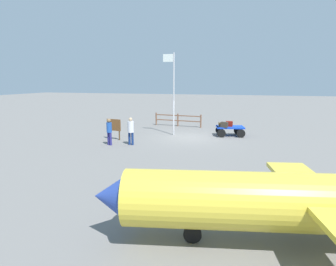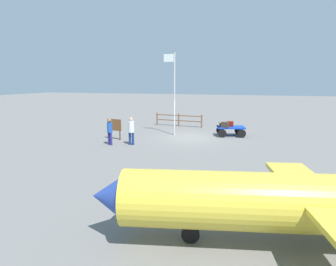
{
  "view_description": "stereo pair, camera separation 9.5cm",
  "coord_description": "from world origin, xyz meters",
  "px_view_note": "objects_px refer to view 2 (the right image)",
  "views": [
    {
      "loc": [
        -3.92,
        18.96,
        3.87
      ],
      "look_at": [
        -0.18,
        6.0,
        1.38
      ],
      "focal_mm": 30.66,
      "sensor_mm": 36.0,
      "label": 1
    },
    {
      "loc": [
        -4.01,
        18.94,
        3.87
      ],
      "look_at": [
        -0.18,
        6.0,
        1.38
      ],
      "focal_mm": 30.66,
      "sensor_mm": 36.0,
      "label": 2
    }
  ],
  "objects_px": {
    "suitcase_navy": "(230,124)",
    "airplane_near": "(305,203)",
    "luggage_cart": "(230,129)",
    "flagpole": "(174,89)",
    "worker_lead": "(131,129)",
    "worker_trailing": "(110,130)",
    "suitcase_dark": "(225,125)",
    "suitcase_grey": "(224,125)",
    "suitcase_olive": "(223,125)",
    "signboard": "(114,126)"
  },
  "relations": [
    {
      "from": "suitcase_grey",
      "to": "worker_trailing",
      "type": "relative_size",
      "value": 0.35
    },
    {
      "from": "suitcase_grey",
      "to": "worker_trailing",
      "type": "xyz_separation_m",
      "value": [
        6.32,
        4.69,
        0.1
      ]
    },
    {
      "from": "worker_trailing",
      "to": "flagpole",
      "type": "height_order",
      "value": "flagpole"
    },
    {
      "from": "worker_trailing",
      "to": "flagpole",
      "type": "bearing_deg",
      "value": -123.47
    },
    {
      "from": "suitcase_dark",
      "to": "airplane_near",
      "type": "bearing_deg",
      "value": 103.06
    },
    {
      "from": "suitcase_navy",
      "to": "airplane_near",
      "type": "bearing_deg",
      "value": 101.36
    },
    {
      "from": "suitcase_navy",
      "to": "suitcase_grey",
      "type": "height_order",
      "value": "suitcase_navy"
    },
    {
      "from": "suitcase_dark",
      "to": "worker_lead",
      "type": "bearing_deg",
      "value": 37.94
    },
    {
      "from": "suitcase_grey",
      "to": "worker_trailing",
      "type": "height_order",
      "value": "worker_trailing"
    },
    {
      "from": "suitcase_grey",
      "to": "worker_trailing",
      "type": "bearing_deg",
      "value": 36.57
    },
    {
      "from": "worker_lead",
      "to": "airplane_near",
      "type": "height_order",
      "value": "airplane_near"
    },
    {
      "from": "luggage_cart",
      "to": "flagpole",
      "type": "distance_m",
      "value": 4.91
    },
    {
      "from": "worker_trailing",
      "to": "suitcase_dark",
      "type": "bearing_deg",
      "value": -145.18
    },
    {
      "from": "suitcase_navy",
      "to": "suitcase_olive",
      "type": "bearing_deg",
      "value": 28.2
    },
    {
      "from": "worker_trailing",
      "to": "worker_lead",
      "type": "bearing_deg",
      "value": -161.37
    },
    {
      "from": "luggage_cart",
      "to": "airplane_near",
      "type": "relative_size",
      "value": 0.22
    },
    {
      "from": "worker_trailing",
      "to": "signboard",
      "type": "distance_m",
      "value": 1.65
    },
    {
      "from": "worker_lead",
      "to": "airplane_near",
      "type": "relative_size",
      "value": 0.17
    },
    {
      "from": "suitcase_dark",
      "to": "suitcase_grey",
      "type": "xyz_separation_m",
      "value": [
        0.1,
        -0.22,
        -0.03
      ]
    },
    {
      "from": "suitcase_navy",
      "to": "signboard",
      "type": "bearing_deg",
      "value": 25.42
    },
    {
      "from": "suitcase_dark",
      "to": "signboard",
      "type": "distance_m",
      "value": 7.5
    },
    {
      "from": "suitcase_dark",
      "to": "signboard",
      "type": "bearing_deg",
      "value": 22.69
    },
    {
      "from": "suitcase_navy",
      "to": "airplane_near",
      "type": "height_order",
      "value": "airplane_near"
    },
    {
      "from": "worker_trailing",
      "to": "airplane_near",
      "type": "bearing_deg",
      "value": 137.82
    },
    {
      "from": "suitcase_olive",
      "to": "airplane_near",
      "type": "bearing_deg",
      "value": 103.49
    },
    {
      "from": "worker_lead",
      "to": "worker_trailing",
      "type": "bearing_deg",
      "value": 18.63
    },
    {
      "from": "suitcase_navy",
      "to": "worker_lead",
      "type": "bearing_deg",
      "value": 39.86
    },
    {
      "from": "airplane_near",
      "to": "flagpole",
      "type": "distance_m",
      "value": 14.59
    },
    {
      "from": "worker_trailing",
      "to": "suitcase_navy",
      "type": "bearing_deg",
      "value": -143.33
    },
    {
      "from": "worker_trailing",
      "to": "flagpole",
      "type": "relative_size",
      "value": 0.28
    },
    {
      "from": "luggage_cart",
      "to": "suitcase_grey",
      "type": "height_order",
      "value": "suitcase_grey"
    },
    {
      "from": "suitcase_olive",
      "to": "worker_trailing",
      "type": "relative_size",
      "value": 0.34
    },
    {
      "from": "suitcase_dark",
      "to": "suitcase_olive",
      "type": "relative_size",
      "value": 0.95
    },
    {
      "from": "suitcase_dark",
      "to": "worker_trailing",
      "type": "bearing_deg",
      "value": 34.82
    },
    {
      "from": "luggage_cart",
      "to": "suitcase_dark",
      "type": "relative_size",
      "value": 4.06
    },
    {
      "from": "luggage_cart",
      "to": "suitcase_grey",
      "type": "distance_m",
      "value": 0.65
    },
    {
      "from": "suitcase_dark",
      "to": "airplane_near",
      "type": "relative_size",
      "value": 0.05
    },
    {
      "from": "suitcase_olive",
      "to": "luggage_cart",
      "type": "bearing_deg",
      "value": -153.43
    },
    {
      "from": "suitcase_olive",
      "to": "flagpole",
      "type": "distance_m",
      "value": 4.26
    },
    {
      "from": "suitcase_dark",
      "to": "airplane_near",
      "type": "xyz_separation_m",
      "value": [
        -3.02,
        13.03,
        0.27
      ]
    },
    {
      "from": "luggage_cart",
      "to": "flagpole",
      "type": "xyz_separation_m",
      "value": [
        3.96,
        0.76,
        2.8
      ]
    },
    {
      "from": "worker_lead",
      "to": "flagpole",
      "type": "xyz_separation_m",
      "value": [
        -1.59,
        -3.84,
        2.3
      ]
    },
    {
      "from": "suitcase_navy",
      "to": "flagpole",
      "type": "relative_size",
      "value": 0.09
    },
    {
      "from": "luggage_cart",
      "to": "signboard",
      "type": "relative_size",
      "value": 1.57
    },
    {
      "from": "worker_lead",
      "to": "worker_trailing",
      "type": "distance_m",
      "value": 1.29
    },
    {
      "from": "luggage_cart",
      "to": "suitcase_dark",
      "type": "xyz_separation_m",
      "value": [
        0.34,
        0.54,
        0.37
      ]
    },
    {
      "from": "worker_trailing",
      "to": "suitcase_olive",
      "type": "bearing_deg",
      "value": -142.76
    },
    {
      "from": "airplane_near",
      "to": "suitcase_olive",
      "type": "bearing_deg",
      "value": -76.51
    },
    {
      "from": "luggage_cart",
      "to": "signboard",
      "type": "height_order",
      "value": "signboard"
    },
    {
      "from": "suitcase_navy",
      "to": "airplane_near",
      "type": "distance_m",
      "value": 13.84
    }
  ]
}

